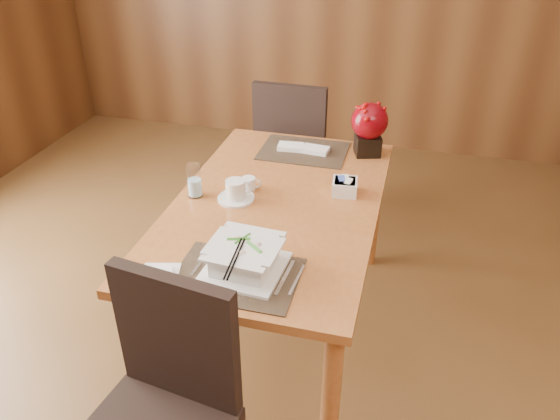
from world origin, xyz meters
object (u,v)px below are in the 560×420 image
(dining_table, at_px, (276,221))
(creamer_jug, at_px, (248,184))
(bread_plate, at_px, (160,275))
(near_chair, at_px, (162,403))
(coffee_cup, at_px, (236,191))
(sugar_caddy, at_px, (345,187))
(soup_setting, at_px, (244,258))
(berry_decor, at_px, (369,126))
(far_chair, at_px, (294,146))
(water_glass, at_px, (194,181))

(dining_table, xyz_separation_m, creamer_jug, (-0.16, 0.08, 0.13))
(bread_plate, bearing_deg, near_chair, -66.96)
(coffee_cup, bearing_deg, sugar_caddy, 21.35)
(sugar_caddy, height_order, near_chair, near_chair)
(soup_setting, relative_size, coffee_cup, 1.78)
(berry_decor, bearing_deg, far_chair, 139.79)
(soup_setting, height_order, water_glass, water_glass)
(water_glass, bearing_deg, far_chair, 78.88)
(coffee_cup, xyz_separation_m, sugar_caddy, (0.46, 0.18, -0.01))
(sugar_caddy, distance_m, near_chair, 1.23)
(soup_setting, xyz_separation_m, near_chair, (-0.13, -0.48, -0.26))
(berry_decor, distance_m, bread_plate, 1.37)
(berry_decor, bearing_deg, bread_plate, -115.92)
(sugar_caddy, relative_size, bread_plate, 0.82)
(berry_decor, height_order, far_chair, berry_decor)
(berry_decor, relative_size, bread_plate, 2.05)
(soup_setting, relative_size, sugar_caddy, 2.68)
(berry_decor, bearing_deg, water_glass, -137.22)
(near_chair, bearing_deg, berry_decor, 82.92)
(bread_plate, relative_size, near_chair, 0.14)
(dining_table, xyz_separation_m, sugar_caddy, (0.28, 0.16, 0.13))
(soup_setting, relative_size, berry_decor, 1.07)
(water_glass, bearing_deg, dining_table, 5.55)
(water_glass, distance_m, bread_plate, 0.59)
(dining_table, xyz_separation_m, far_chair, (-0.16, 1.02, -0.10))
(sugar_caddy, bearing_deg, near_chair, -108.85)
(water_glass, bearing_deg, berry_decor, 42.78)
(water_glass, relative_size, sugar_caddy, 1.39)
(sugar_caddy, bearing_deg, bread_plate, -125.26)
(coffee_cup, distance_m, creamer_jug, 0.11)
(dining_table, distance_m, bread_plate, 0.68)
(berry_decor, bearing_deg, creamer_jug, -132.41)
(creamer_jug, relative_size, berry_decor, 0.30)
(sugar_caddy, distance_m, bread_plate, 0.95)
(dining_table, xyz_separation_m, near_chair, (-0.11, -0.99, -0.11))
(dining_table, bearing_deg, water_glass, -174.45)
(berry_decor, relative_size, near_chair, 0.28)
(bread_plate, relative_size, far_chair, 0.14)
(water_glass, distance_m, near_chair, 1.02)
(near_chair, bearing_deg, dining_table, 91.82)
(berry_decor, bearing_deg, sugar_caddy, -95.93)
(near_chair, bearing_deg, bread_plate, 121.32)
(soup_setting, distance_m, water_glass, 0.61)
(water_glass, xyz_separation_m, berry_decor, (0.70, 0.64, 0.08))
(creamer_jug, distance_m, bread_plate, 0.71)
(dining_table, bearing_deg, sugar_caddy, 29.72)
(soup_setting, distance_m, sugar_caddy, 0.72)
(bread_plate, height_order, far_chair, far_chair)
(dining_table, relative_size, bread_plate, 11.10)
(creamer_jug, height_order, far_chair, far_chair)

